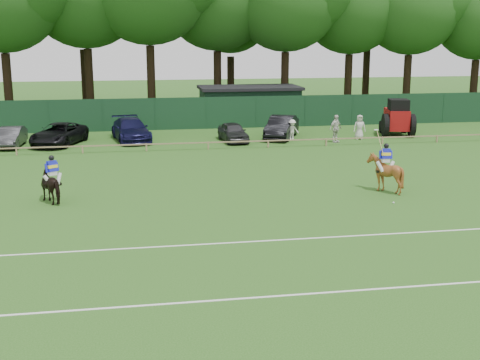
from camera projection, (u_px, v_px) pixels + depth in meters
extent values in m
plane|color=#1E4C14|center=(241.00, 234.00, 24.42)|extent=(160.00, 160.00, 0.00)
imported|color=black|center=(53.00, 185.00, 28.81)|extent=(1.72, 2.02, 1.57)
imported|color=brown|center=(385.00, 173.00, 30.66)|extent=(1.70, 1.86, 1.82)
imported|color=#2D2D2F|center=(11.00, 137.00, 42.64)|extent=(1.59, 4.06, 1.32)
imported|color=black|center=(59.00, 134.00, 43.38)|extent=(4.00, 5.74, 1.46)
imported|color=#12123A|center=(131.00, 130.00, 44.98)|extent=(3.06, 5.68, 1.56)
imported|color=#2E2E31|center=(233.00, 132.00, 44.67)|extent=(1.93, 4.03, 1.33)
imported|color=black|center=(282.00, 127.00, 46.09)|extent=(3.57, 5.10, 1.60)
imported|color=silver|center=(292.00, 130.00, 45.05)|extent=(1.05, 0.72, 1.49)
imported|color=beige|center=(336.00, 129.00, 44.24)|extent=(1.21, 0.98, 1.93)
imported|color=beige|center=(359.00, 127.00, 45.60)|extent=(0.92, 0.67, 1.74)
cube|color=silver|center=(52.00, 173.00, 28.68)|extent=(0.44, 0.41, 0.18)
cube|color=#1B1FC5|center=(52.00, 166.00, 28.61)|extent=(0.50, 0.47, 0.51)
cube|color=yellow|center=(52.00, 167.00, 28.61)|extent=(0.52, 0.47, 0.18)
sphere|color=black|center=(51.00, 158.00, 28.52)|extent=(0.25, 0.25, 0.25)
cylinder|color=silver|center=(59.00, 179.00, 28.88)|extent=(0.35, 0.48, 0.59)
cylinder|color=silver|center=(48.00, 181.00, 28.54)|extent=(0.49, 0.24, 0.59)
cube|color=silver|center=(386.00, 160.00, 30.51)|extent=(0.39, 0.31, 0.18)
cube|color=#1B1FC5|center=(386.00, 154.00, 30.44)|extent=(0.44, 0.36, 0.51)
cube|color=yellow|center=(386.00, 154.00, 30.44)|extent=(0.47, 0.35, 0.18)
sphere|color=black|center=(386.00, 146.00, 30.36)|extent=(0.25, 0.25, 0.25)
cylinder|color=silver|center=(391.00, 167.00, 30.54)|extent=(0.42, 0.32, 0.59)
cylinder|color=silver|center=(380.00, 167.00, 30.53)|extent=(0.41, 0.38, 0.59)
cylinder|color=tan|center=(380.00, 142.00, 30.36)|extent=(0.20, 0.61, 1.17)
sphere|color=silver|center=(393.00, 203.00, 28.67)|extent=(0.09, 0.09, 0.09)
cube|color=silver|center=(276.00, 296.00, 18.67)|extent=(60.00, 0.10, 0.01)
cube|color=silver|center=(245.00, 242.00, 23.46)|extent=(60.00, 0.10, 0.01)
cube|color=#997F5B|center=(193.00, 143.00, 41.60)|extent=(62.00, 0.08, 0.08)
cube|color=#14351E|center=(181.00, 114.00, 50.05)|extent=(92.00, 0.04, 2.50)
cube|color=#14331E|center=(249.00, 106.00, 53.90)|extent=(8.00, 4.00, 2.80)
cube|color=black|center=(250.00, 88.00, 53.55)|extent=(8.40, 4.40, 0.24)
cube|color=maroon|center=(397.00, 119.00, 47.37)|extent=(2.00, 2.94, 1.46)
cube|color=black|center=(399.00, 106.00, 46.70)|extent=(1.63, 1.71, 1.01)
cylinder|color=black|center=(385.00, 125.00, 46.72)|extent=(0.68, 1.72, 1.69)
cylinder|color=black|center=(412.00, 125.00, 46.64)|extent=(0.68, 1.72, 1.69)
cylinder|color=black|center=(382.00, 127.00, 48.66)|extent=(0.52, 0.95, 0.90)
cylinder|color=black|center=(404.00, 127.00, 48.60)|extent=(0.52, 0.95, 0.90)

